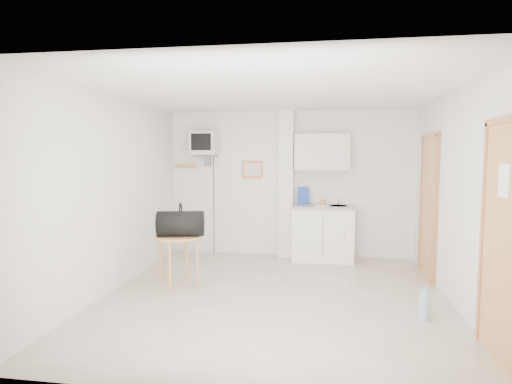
% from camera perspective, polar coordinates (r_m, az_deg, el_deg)
% --- Properties ---
extents(ground, '(4.50, 4.50, 0.00)m').
position_cam_1_polar(ground, '(5.46, 2.51, -13.79)').
color(ground, '#B4A492').
rests_on(ground, ground).
extents(room_envelope, '(4.24, 4.54, 2.55)m').
position_cam_1_polar(room_envelope, '(5.24, 5.29, 2.56)').
color(room_envelope, white).
rests_on(room_envelope, ground).
extents(kitchenette, '(1.03, 0.58, 2.10)m').
position_cam_1_polar(kitchenette, '(7.21, 8.86, -2.65)').
color(kitchenette, white).
rests_on(kitchenette, ground).
extents(crt_television, '(0.44, 0.45, 2.15)m').
position_cam_1_polar(crt_television, '(7.44, -6.88, 6.35)').
color(crt_television, slate).
rests_on(crt_television, ground).
extents(round_table, '(0.62, 0.62, 0.69)m').
position_cam_1_polar(round_table, '(5.82, -10.30, -6.64)').
color(round_table, tan).
rests_on(round_table, ground).
extents(duffel_bag, '(0.66, 0.45, 0.45)m').
position_cam_1_polar(duffel_bag, '(5.71, -10.02, -4.15)').
color(duffel_bag, black).
rests_on(duffel_bag, round_table).
extents(water_bottle, '(0.12, 0.12, 0.36)m').
position_cam_1_polar(water_bottle, '(5.03, 21.56, -13.87)').
color(water_bottle, '#96AEC9').
rests_on(water_bottle, ground).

